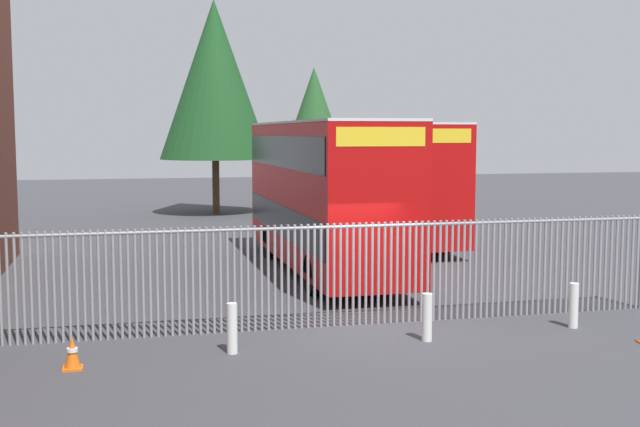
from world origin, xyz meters
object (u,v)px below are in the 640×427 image
(double_decker_bus_near_gate, at_px, (323,190))
(bollard_near_right, at_px, (574,305))
(double_decker_bus_behind_fence_left, at_px, (384,177))
(traffic_cone_by_gate, at_px, (72,353))
(bollard_near_left, at_px, (232,328))
(bollard_center_front, at_px, (427,317))

(double_decker_bus_near_gate, bearing_deg, bollard_near_right, -66.89)
(double_decker_bus_behind_fence_left, xyz_separation_m, bollard_near_right, (-0.41, -13.87, -1.95))
(traffic_cone_by_gate, bearing_deg, bollard_near_right, 3.34)
(bollard_near_left, bearing_deg, bollard_near_right, 1.99)
(double_decker_bus_behind_fence_left, relative_size, bollard_center_front, 11.38)
(double_decker_bus_near_gate, height_order, bollard_near_left, double_decker_bus_near_gate)
(bollard_near_right, height_order, traffic_cone_by_gate, bollard_near_right)
(double_decker_bus_behind_fence_left, bearing_deg, bollard_near_left, -118.41)
(bollard_near_left, xyz_separation_m, bollard_near_right, (7.23, 0.25, 0.00))
(double_decker_bus_near_gate, relative_size, double_decker_bus_behind_fence_left, 1.00)
(double_decker_bus_behind_fence_left, bearing_deg, bollard_near_right, -91.68)
(bollard_near_left, bearing_deg, double_decker_bus_behind_fence_left, 61.59)
(traffic_cone_by_gate, bearing_deg, bollard_center_front, 2.65)
(double_decker_bus_near_gate, xyz_separation_m, double_decker_bus_behind_fence_left, (3.82, 5.87, 0.00))
(double_decker_bus_near_gate, distance_m, bollard_near_right, 8.92)
(double_decker_bus_behind_fence_left, bearing_deg, traffic_cone_by_gate, -125.89)
(bollard_center_front, bearing_deg, traffic_cone_by_gate, -177.35)
(bollard_near_right, bearing_deg, traffic_cone_by_gate, -176.66)
(double_decker_bus_near_gate, relative_size, traffic_cone_by_gate, 18.32)
(double_decker_bus_behind_fence_left, height_order, bollard_near_left, double_decker_bus_behind_fence_left)
(bollard_near_right, bearing_deg, double_decker_bus_near_gate, 113.11)
(bollard_near_left, bearing_deg, traffic_cone_by_gate, -173.22)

